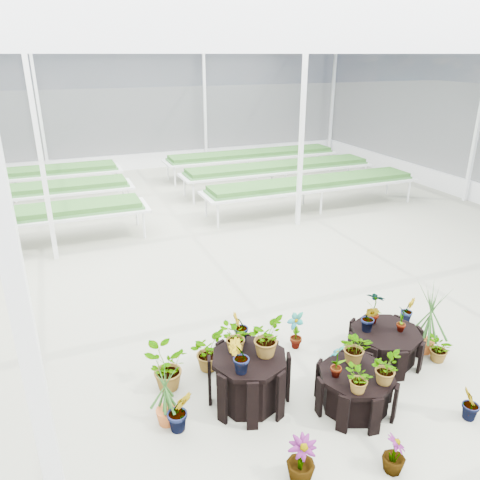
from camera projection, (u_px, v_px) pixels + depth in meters
name	position (u px, v px, depth m)	size (l,w,h in m)	color
ground_plane	(253.00, 321.00, 7.90)	(24.00, 24.00, 0.00)	gray
greenhouse_shell	(255.00, 192.00, 7.06)	(18.00, 24.00, 4.50)	white
steel_frame	(255.00, 192.00, 7.06)	(18.00, 24.00, 4.50)	silver
nursery_benches	(158.00, 190.00, 13.95)	(16.00, 7.00, 0.84)	silver
plinth_tall	(249.00, 379.00, 5.96)	(1.00, 1.00, 0.68)	black
plinth_mid	(355.00, 390.00, 5.89)	(0.98, 0.98, 0.52)	black
plinth_low	(385.00, 345.00, 6.84)	(1.04, 1.04, 0.47)	black
nursery_plants	(295.00, 355.00, 6.14)	(4.65, 2.95, 1.29)	#27521E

